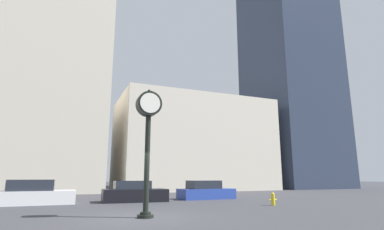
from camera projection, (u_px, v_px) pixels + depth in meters
name	position (u px, v px, depth m)	size (l,w,h in m)	color
ground_plane	(139.00, 218.00, 11.52)	(200.00, 200.00, 0.00)	#38383D
building_tall_tower	(59.00, 57.00, 34.63)	(10.80, 12.00, 30.41)	beige
building_storefront_row	(191.00, 145.00, 38.88)	(18.76, 12.00, 11.22)	beige
building_glass_modern	(289.00, 72.00, 47.68)	(11.33, 12.00, 35.90)	#2D384C
street_clock	(148.00, 127.00, 12.23)	(1.02, 0.64, 5.14)	black
car_white	(34.00, 194.00, 17.20)	(4.36, 1.80, 1.40)	silver
car_black	(134.00, 193.00, 19.18)	(4.11, 2.08, 1.32)	black
car_blue	(205.00, 191.00, 21.62)	(4.05, 1.95, 1.30)	#28429E
fire_hydrant_near	(273.00, 199.00, 16.58)	(0.48, 0.21, 0.70)	yellow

